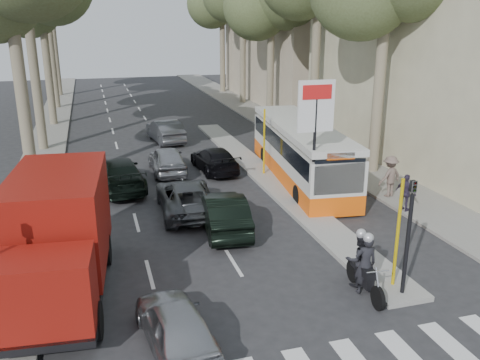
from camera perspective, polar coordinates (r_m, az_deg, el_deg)
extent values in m
plane|color=#28282B|center=(15.82, 4.51, -11.99)|extent=(120.00, 120.00, 0.00)
cube|color=gray|center=(40.92, 3.40, 6.75)|extent=(3.20, 70.00, 0.12)
cube|color=gray|center=(41.63, -20.29, 5.87)|extent=(2.40, 64.00, 0.12)
cube|color=gray|center=(26.36, 2.67, 0.61)|extent=(1.50, 26.00, 0.16)
cube|color=#B7A88E|center=(51.10, 7.67, 17.76)|extent=(11.00, 20.00, 16.00)
cylinder|color=yellow|center=(15.64, 17.26, -5.99)|extent=(0.10, 0.10, 3.50)
cylinder|color=yellow|center=(20.55, 8.18, 0.33)|extent=(0.10, 0.10, 3.50)
cylinder|color=yellow|center=(25.92, 2.73, 4.14)|extent=(0.10, 0.10, 3.50)
cylinder|color=black|center=(20.31, 8.28, 2.62)|extent=(0.12, 0.12, 5.20)
cube|color=white|center=(19.89, 8.54, 8.19)|extent=(1.50, 0.10, 2.00)
cube|color=red|center=(19.76, 8.68, 9.74)|extent=(1.20, 0.02, 0.55)
cylinder|color=black|center=(15.33, 18.23, -7.20)|extent=(0.12, 0.12, 3.20)
imported|color=black|center=(14.78, 18.78, -1.91)|extent=(0.16, 0.41, 1.00)
cylinder|color=#6B604C|center=(25.24, -23.20, 8.04)|extent=(0.56, 0.56, 8.40)
cylinder|color=#6B604C|center=(33.11, -22.02, 10.66)|extent=(0.56, 0.56, 8.96)
cylinder|color=#6B604C|center=(41.07, -20.75, 11.34)|extent=(0.56, 0.56, 8.12)
sphere|color=#49532E|center=(41.59, -22.90, 18.01)|extent=(5.20, 5.20, 5.20)
cylinder|color=#6B604C|center=(48.98, -20.38, 13.06)|extent=(0.56, 0.56, 9.52)
cylinder|color=#6B604C|center=(56.99, -19.99, 13.18)|extent=(0.56, 0.56, 8.68)
cylinder|color=#6B604C|center=(27.01, 15.29, 9.39)|extent=(0.56, 0.56, 8.40)
cylinder|color=#6B604C|center=(34.04, 8.41, 12.13)|extent=(0.56, 0.56, 9.24)
cylinder|color=#6B604C|center=(41.41, 3.43, 12.27)|extent=(0.56, 0.56, 7.84)
sphere|color=#49532E|center=(41.47, 1.88, 18.89)|extent=(5.20, 5.20, 5.20)
cylinder|color=#6B604C|center=(48.97, 0.31, 13.80)|extent=(0.56, 0.56, 8.96)
cylinder|color=#6B604C|center=(56.71, -1.98, 14.04)|extent=(0.56, 0.56, 8.40)
sphere|color=#49532E|center=(56.95, -3.23, 19.17)|extent=(5.20, 5.20, 5.20)
imported|color=#9FA2A7|center=(13.06, -7.21, -15.85)|extent=(1.88, 3.86, 1.27)
imported|color=black|center=(19.49, -1.81, -3.65)|extent=(1.98, 4.54, 1.45)
imported|color=#45484C|center=(21.40, -6.05, -1.91)|extent=(2.38, 4.90, 1.34)
imported|color=black|center=(27.13, -2.88, 2.32)|extent=(2.05, 4.48, 1.27)
imported|color=#919398|center=(27.00, -8.18, 2.26)|extent=(1.71, 4.20, 1.43)
imported|color=#505258|center=(33.95, -8.39, 5.48)|extent=(2.14, 4.65, 1.48)
imported|color=black|center=(24.83, -13.51, 0.65)|extent=(2.54, 5.32, 1.50)
cube|color=black|center=(15.86, -19.42, -10.45)|extent=(3.08, 6.87, 0.28)
cylinder|color=black|center=(14.26, -25.18, -15.07)|extent=(0.43, 1.03, 1.00)
cylinder|color=black|center=(13.85, -15.96, -14.99)|extent=(0.43, 1.03, 1.00)
cylinder|color=black|center=(17.88, -22.06, -7.87)|extent=(0.43, 1.03, 1.00)
cylinder|color=black|center=(17.55, -14.89, -7.60)|extent=(0.43, 1.03, 1.00)
cube|color=maroon|center=(13.18, -21.39, -11.76)|extent=(2.58, 1.78, 1.89)
cube|color=black|center=(12.45, -22.07, -12.48)|extent=(2.22, 0.30, 1.00)
cube|color=maroon|center=(16.03, -19.56, -4.04)|extent=(2.99, 4.89, 2.78)
cube|color=#FB5D0D|center=(25.84, 6.69, 1.18)|extent=(3.60, 11.18, 0.86)
cube|color=silver|center=(25.54, 6.78, 3.65)|extent=(3.60, 11.18, 1.43)
cube|color=black|center=(25.47, 6.81, 4.27)|extent=(3.57, 10.74, 0.81)
cube|color=silver|center=(25.31, 6.87, 5.95)|extent=(3.60, 11.18, 0.29)
cube|color=black|center=(20.53, 11.10, 0.35)|extent=(2.09, 0.30, 1.43)
cube|color=#FB5D0D|center=(20.30, 11.24, 2.61)|extent=(1.15, 0.19, 0.31)
cylinder|color=black|center=(22.37, 6.57, -1.71)|extent=(0.37, 0.94, 0.92)
cylinder|color=black|center=(23.06, 11.70, -1.38)|extent=(0.37, 0.94, 0.92)
cylinder|color=black|center=(28.67, 2.77, 2.75)|extent=(0.37, 0.94, 0.92)
cylinder|color=black|center=(29.21, 6.89, 2.92)|extent=(0.37, 0.94, 0.92)
cylinder|color=black|center=(15.08, 15.23, -12.69)|extent=(0.15, 0.70, 0.70)
cylinder|color=black|center=(16.34, 12.54, -9.96)|extent=(0.15, 0.70, 0.70)
cylinder|color=silver|center=(14.94, 15.22, -11.18)|extent=(0.09, 0.44, 0.87)
cube|color=black|center=(15.68, 13.77, -10.73)|extent=(0.29, 0.83, 0.33)
cube|color=black|center=(15.37, 14.22, -10.13)|extent=(0.36, 0.51, 0.24)
cube|color=black|center=(15.83, 13.31, -9.47)|extent=(0.35, 0.73, 0.13)
cylinder|color=silver|center=(14.83, 15.21, -9.88)|extent=(0.68, 0.08, 0.04)
imported|color=black|center=(15.46, 13.90, -9.17)|extent=(0.69, 0.48, 1.83)
imported|color=black|center=(15.83, 13.18, -8.68)|extent=(0.86, 0.51, 1.72)
sphere|color=#B2B2B7|center=(15.06, 14.24, -6.33)|extent=(0.31, 0.31, 0.31)
sphere|color=#B2B2B7|center=(15.45, 13.46, -5.89)|extent=(0.31, 0.31, 0.31)
imported|color=#372D44|center=(22.18, 18.11, -1.37)|extent=(0.81, 1.03, 1.57)
imported|color=#6E5B52|center=(23.75, 16.48, 0.41)|extent=(1.31, 0.84, 1.87)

